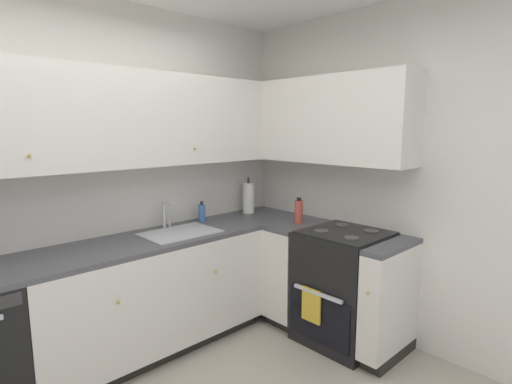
# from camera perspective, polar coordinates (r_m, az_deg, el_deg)

# --- Properties ---
(wall_back) EXTENTS (3.96, 0.05, 2.62)m
(wall_back) POSITION_cam_1_polar(r_m,az_deg,el_deg) (3.13, -25.55, 1.18)
(wall_back) COLOR silver
(wall_back) RESTS_ON ground_plane
(wall_right) EXTENTS (0.05, 3.18, 2.62)m
(wall_right) POSITION_cam_1_polar(r_m,az_deg,el_deg) (3.25, 20.68, 1.74)
(wall_right) COLOR silver
(wall_right) RESTS_ON ground_plane
(lower_cabinets_back) EXTENTS (1.76, 0.62, 0.85)m
(lower_cabinets_back) POSITION_cam_1_polar(r_m,az_deg,el_deg) (3.24, -14.79, -14.16)
(lower_cabinets_back) COLOR silver
(lower_cabinets_back) RESTS_ON ground_plane
(countertop_back) EXTENTS (2.97, 0.60, 0.03)m
(countertop_back) POSITION_cam_1_polar(r_m,az_deg,el_deg) (3.10, -15.13, -6.73)
(countertop_back) COLOR #4C4C51
(countertop_back) RESTS_ON lower_cabinets_back
(lower_cabinets_right) EXTENTS (0.62, 1.10, 0.85)m
(lower_cabinets_right) POSITION_cam_1_polar(r_m,az_deg,el_deg) (3.44, 9.95, -12.62)
(lower_cabinets_right) COLOR silver
(lower_cabinets_right) RESTS_ON ground_plane
(countertop_right) EXTENTS (0.60, 1.10, 0.03)m
(countertop_right) POSITION_cam_1_polar(r_m,az_deg,el_deg) (3.30, 10.13, -5.57)
(countertop_right) COLOR #4C4C51
(countertop_right) RESTS_ON lower_cabinets_right
(oven_range) EXTENTS (0.68, 0.62, 1.03)m
(oven_range) POSITION_cam_1_polar(r_m,az_deg,el_deg) (3.36, 12.40, -12.85)
(oven_range) COLOR black
(oven_range) RESTS_ON ground_plane
(upper_cabinets_back) EXTENTS (2.65, 0.34, 0.69)m
(upper_cabinets_back) POSITION_cam_1_polar(r_m,az_deg,el_deg) (3.04, -19.81, 9.71)
(upper_cabinets_back) COLOR silver
(upper_cabinets_right) EXTENTS (0.32, 1.65, 0.69)m
(upper_cabinets_right) POSITION_cam_1_polar(r_m,az_deg,el_deg) (3.44, 8.81, 10.01)
(upper_cabinets_right) COLOR silver
(sink) EXTENTS (0.56, 0.40, 0.10)m
(sink) POSITION_cam_1_polar(r_m,az_deg,el_deg) (3.20, -10.70, -6.45)
(sink) COLOR #B7B7BC
(sink) RESTS_ON countertop_back
(faucet) EXTENTS (0.07, 0.16, 0.23)m
(faucet) POSITION_cam_1_polar(r_m,az_deg,el_deg) (3.34, -12.68, -2.80)
(faucet) COLOR silver
(faucet) RESTS_ON countertop_back
(soap_bottle) EXTENTS (0.06, 0.06, 0.18)m
(soap_bottle) POSITION_cam_1_polar(r_m,az_deg,el_deg) (3.54, -7.69, -2.92)
(soap_bottle) COLOR #3F72BF
(soap_bottle) RESTS_ON countertop_back
(paper_towel_roll) EXTENTS (0.11, 0.11, 0.35)m
(paper_towel_roll) POSITION_cam_1_polar(r_m,az_deg,el_deg) (3.85, -1.07, -0.83)
(paper_towel_roll) COLOR white
(paper_towel_roll) RESTS_ON countertop_back
(oil_bottle) EXTENTS (0.07, 0.07, 0.22)m
(oil_bottle) POSITION_cam_1_polar(r_m,az_deg,el_deg) (3.46, 6.07, -2.76)
(oil_bottle) COLOR #BF4C3F
(oil_bottle) RESTS_ON countertop_right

